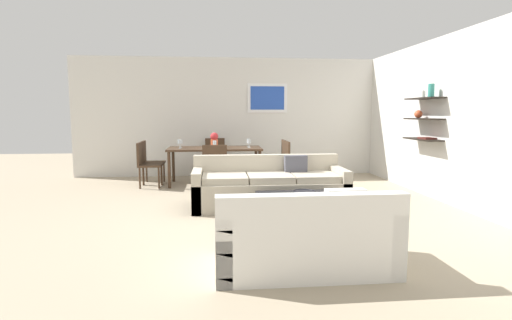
% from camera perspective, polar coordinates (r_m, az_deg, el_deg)
% --- Properties ---
extents(ground_plane, '(18.00, 18.00, 0.00)m').
position_cam_1_polar(ground_plane, '(5.90, 1.13, -7.48)').
color(ground_plane, tan).
extents(back_wall_unit, '(8.40, 0.09, 2.70)m').
position_cam_1_polar(back_wall_unit, '(9.25, 0.39, 6.22)').
color(back_wall_unit, silver).
rests_on(back_wall_unit, ground).
extents(right_wall_shelf_unit, '(0.34, 8.20, 2.70)m').
position_cam_1_polar(right_wall_shelf_unit, '(7.29, 24.98, 5.37)').
color(right_wall_shelf_unit, silver).
rests_on(right_wall_shelf_unit, ground).
extents(sofa_beige, '(2.35, 0.90, 0.78)m').
position_cam_1_polar(sofa_beige, '(6.17, 1.95, -4.05)').
color(sofa_beige, '#B2A893').
rests_on(sofa_beige, ground).
extents(loveseat_white, '(1.64, 0.90, 0.78)m').
position_cam_1_polar(loveseat_white, '(3.81, 6.91, -11.06)').
color(loveseat_white, white).
rests_on(loveseat_white, ground).
extents(coffee_table, '(1.13, 1.05, 0.38)m').
position_cam_1_polar(coffee_table, '(5.13, 6.87, -7.53)').
color(coffee_table, black).
rests_on(coffee_table, ground).
extents(decorative_bowl, '(0.31, 0.31, 0.08)m').
position_cam_1_polar(decorative_bowl, '(5.11, 6.95, -4.87)').
color(decorative_bowl, black).
rests_on(decorative_bowl, coffee_table).
extents(dining_table, '(1.88, 0.87, 0.75)m').
position_cam_1_polar(dining_table, '(8.09, -5.95, 1.29)').
color(dining_table, '#422D1E').
rests_on(dining_table, ground).
extents(dining_chair_right_near, '(0.44, 0.44, 0.88)m').
position_cam_1_polar(dining_chair_right_near, '(8.02, 3.72, 0.01)').
color(dining_chair_right_near, '#422D1E').
rests_on(dining_chair_right_near, ground).
extents(dining_chair_foot, '(0.44, 0.44, 0.88)m').
position_cam_1_polar(dining_chair_foot, '(7.27, -5.95, -0.72)').
color(dining_chair_foot, '#422D1E').
rests_on(dining_chair_foot, ground).
extents(dining_chair_right_far, '(0.44, 0.44, 0.88)m').
position_cam_1_polar(dining_chair_right_far, '(8.41, 3.28, 0.33)').
color(dining_chair_right_far, '#422D1E').
rests_on(dining_chair_right_far, ground).
extents(dining_chair_head, '(0.44, 0.44, 0.88)m').
position_cam_1_polar(dining_chair_head, '(8.95, -5.92, 0.70)').
color(dining_chair_head, '#422D1E').
rests_on(dining_chair_head, ground).
extents(dining_chair_left_far, '(0.44, 0.44, 0.88)m').
position_cam_1_polar(dining_chair_left_far, '(8.42, -15.13, 0.11)').
color(dining_chair_left_far, '#422D1E').
rests_on(dining_chair_left_far, ground).
extents(dining_chair_left_near, '(0.44, 0.44, 0.88)m').
position_cam_1_polar(dining_chair_left_near, '(8.04, -15.59, -0.22)').
color(dining_chair_left_near, '#422D1E').
rests_on(dining_chair_left_near, ground).
extents(wine_glass_foot, '(0.07, 0.07, 0.17)m').
position_cam_1_polar(wine_glass_foot, '(7.70, -5.98, 2.46)').
color(wine_glass_foot, silver).
rests_on(wine_glass_foot, dining_table).
extents(wine_glass_right_near, '(0.06, 0.06, 0.16)m').
position_cam_1_polar(wine_glass_right_near, '(8.00, -0.99, 2.59)').
color(wine_glass_right_near, silver).
rests_on(wine_glass_right_near, dining_table).
extents(wine_glass_right_far, '(0.06, 0.06, 0.17)m').
position_cam_1_polar(wine_glass_right_far, '(8.21, -1.12, 2.74)').
color(wine_glass_right_far, silver).
rests_on(wine_glass_right_far, dining_table).
extents(wine_glass_head, '(0.07, 0.07, 0.16)m').
position_cam_1_polar(wine_glass_head, '(8.45, -5.96, 2.82)').
color(wine_glass_head, silver).
rests_on(wine_glass_head, dining_table).
extents(wine_glass_left_far, '(0.08, 0.08, 0.16)m').
position_cam_1_polar(wine_glass_left_far, '(8.22, -10.81, 2.59)').
color(wine_glass_left_far, silver).
rests_on(wine_glass_left_far, dining_table).
extents(wine_glass_left_near, '(0.07, 0.07, 0.17)m').
position_cam_1_polar(wine_glass_left_near, '(8.00, -10.94, 2.56)').
color(wine_glass_left_near, silver).
rests_on(wine_glass_left_near, dining_table).
extents(centerpiece_vase, '(0.16, 0.16, 0.30)m').
position_cam_1_polar(centerpiece_vase, '(8.12, -6.03, 2.92)').
color(centerpiece_vase, '#D85933').
rests_on(centerpiece_vase, dining_table).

